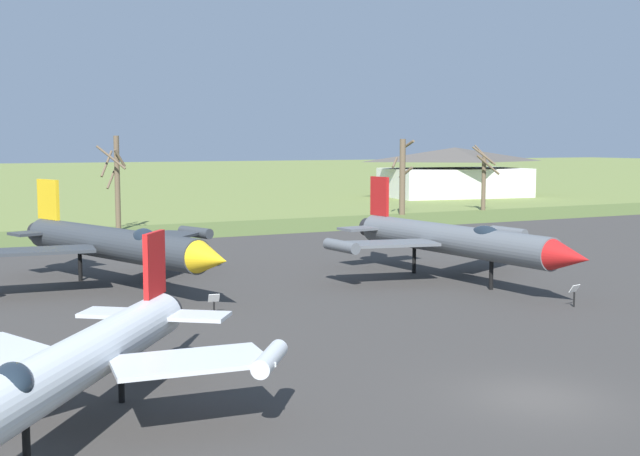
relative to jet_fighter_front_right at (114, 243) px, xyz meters
name	(u,v)px	position (x,y,z in m)	size (l,w,h in m)	color
ground_plane	(537,400)	(7.30, -23.43, -2.40)	(600.00, 600.00, 0.00)	olive
asphalt_apron	(306,303)	(7.30, -7.53, -2.38)	(108.44, 53.00, 0.05)	#383533
grass_verge_strip	(140,233)	(7.30, 24.98, -2.37)	(168.44, 12.00, 0.06)	#546530
jet_fighter_front_right	(114,243)	(0.00, 0.00, 0.00)	(14.32, 16.48, 5.45)	#33383D
info_placard_front_right	(214,302)	(2.58, -8.06, -1.83)	(0.52, 0.32, 0.94)	black
jet_fighter_rear_center	(455,239)	(16.83, -6.04, -0.05)	(12.90, 16.93, 5.48)	#565B60
info_placard_rear_center	(574,293)	(17.79, -13.94, -1.72)	(0.58, 0.36, 1.09)	black
jet_fighter_rear_left	(72,365)	(-5.45, -20.81, -0.42)	(10.60, 12.96, 4.70)	silver
bare_tree_left_of_center	(116,180)	(6.03, 27.63, 1.98)	(2.54, 3.26, 8.12)	brown
bare_tree_center	(403,175)	(36.01, 29.86, 1.77)	(2.44, 1.98, 7.92)	brown
bare_tree_right_of_center	(484,178)	(47.00, 30.45, 1.22)	(2.79, 2.11, 7.32)	brown
visitor_building	(455,173)	(58.20, 51.53, 0.96)	(21.49, 14.29, 6.89)	silver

